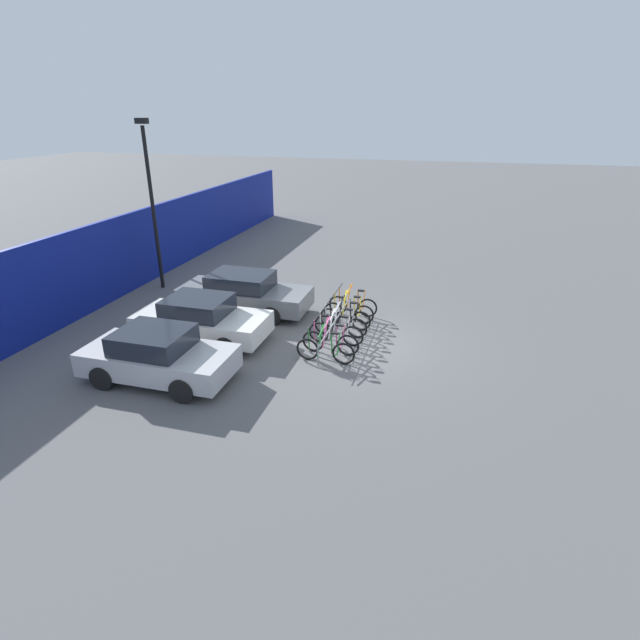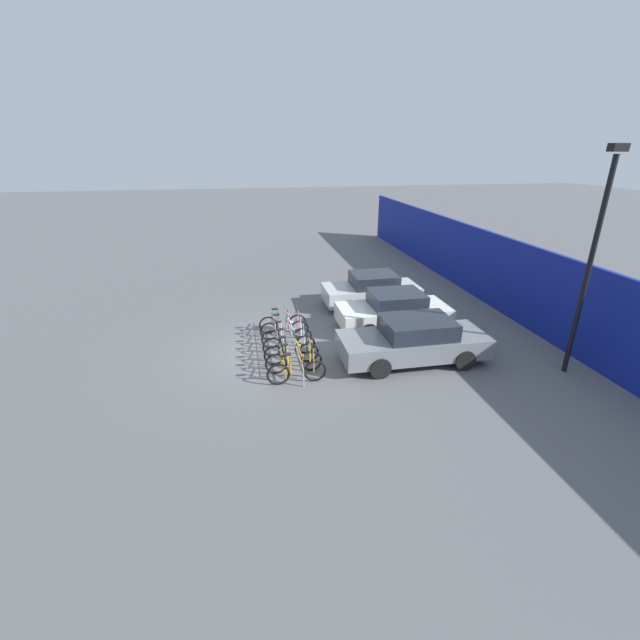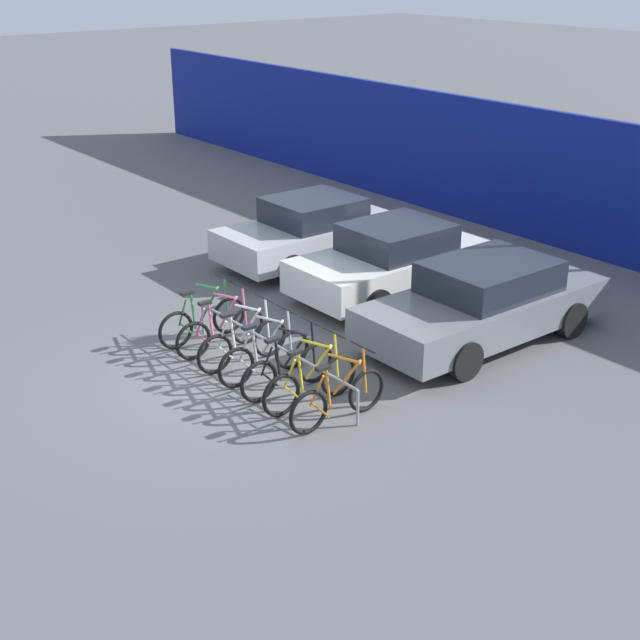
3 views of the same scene
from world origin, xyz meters
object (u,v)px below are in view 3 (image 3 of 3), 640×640
object	(u,v)px
bicycle_pink	(221,330)
car_silver	(311,231)
bicycle_black	(288,369)
bike_rack	(272,346)
bicycle_green	(203,320)
bicycle_silver	(265,356)
bicycle_orange	(338,398)
bicycle_white	(243,343)
car_white	(393,260)
car_grey	(484,302)
bicycle_yellow	(310,382)

from	to	relation	value
bicycle_pink	car_silver	world-z (taller)	car_silver
bicycle_black	bike_rack	bearing A→B (deg)	165.52
bicycle_green	bicycle_silver	world-z (taller)	same
bike_rack	bicycle_black	world-z (taller)	bicycle_black
bicycle_green	bicycle_black	size ratio (longest dim) A/B	1.00
bicycle_green	bicycle_orange	size ratio (longest dim) A/B	1.00
bicycle_silver	bicycle_orange	size ratio (longest dim) A/B	1.00
bicycle_green	bicycle_orange	distance (m)	3.62
bicycle_pink	bicycle_orange	bearing A→B (deg)	1.07
bicycle_white	bicycle_black	bearing A→B (deg)	0.74
car_silver	bike_rack	bearing A→B (deg)	-44.09
bicycle_green	bicycle_black	distance (m)	2.43
bicycle_silver	bicycle_orange	world-z (taller)	same
bike_rack	bicycle_black	xyz separation A→B (m)	(0.62, -0.15, -0.11)
bicycle_pink	bicycle_white	bearing A→B (deg)	1.07
bicycle_black	car_silver	bearing A→B (deg)	138.06
bicycle_white	bicycle_silver	bearing A→B (deg)	0.74
bike_rack	bicycle_orange	xyz separation A→B (m)	(1.81, -0.15, -0.11)
bicycle_orange	car_white	size ratio (longest dim) A/B	0.43
car_silver	bicycle_green	bearing A→B (deg)	-61.82
bicycle_white	bicycle_silver	xyz separation A→B (m)	(0.61, 0.00, 0.00)
bicycle_silver	car_grey	xyz separation A→B (m)	(1.11, 3.75, 0.31)
car_white	bicycle_white	bearing A→B (deg)	-78.12
bicycle_white	bicycle_orange	world-z (taller)	same
bicycle_yellow	bicycle_orange	distance (m)	0.64
bicycle_green	car_silver	distance (m)	4.50
bicycle_black	bicycle_orange	bearing A→B (deg)	-0.92
bicycle_pink	bicycle_yellow	bearing A→B (deg)	1.07
bike_rack	bicycle_yellow	bearing A→B (deg)	-7.22
bike_rack	bicycle_orange	bearing A→B (deg)	-4.69
car_white	bicycle_silver	bearing A→B (deg)	-70.13
bicycle_white	car_grey	bearing A→B (deg)	66.12
car_grey	bike_rack	bearing A→B (deg)	-107.34
bicycle_yellow	car_white	world-z (taller)	car_white
bicycle_silver	bicycle_black	distance (m)	0.60
bicycle_green	bicycle_silver	size ratio (longest dim) A/B	1.00
bicycle_pink	bicycle_silver	size ratio (longest dim) A/B	1.00
bicycle_white	bicycle_orange	xyz separation A→B (m)	(2.40, 0.00, 0.00)
car_silver	car_grey	bearing A→B (deg)	-2.30
bike_rack	bicycle_silver	xyz separation A→B (m)	(0.02, -0.15, -0.11)
bicycle_silver	bicycle_yellow	bearing A→B (deg)	-3.96
bicycle_orange	car_white	world-z (taller)	car_white
bicycle_white	bicycle_black	world-z (taller)	same
car_silver	bicycle_yellow	bearing A→B (deg)	-37.78
bicycle_silver	bicycle_black	xyz separation A→B (m)	(0.60, 0.00, 0.00)
bicycle_pink	car_grey	xyz separation A→B (m)	(2.38, 3.75, 0.31)
car_white	car_grey	world-z (taller)	same
car_white	car_grey	xyz separation A→B (m)	(2.57, -0.28, 0.00)
car_white	car_silver	bearing A→B (deg)	-178.26
car_grey	car_silver	bearing A→B (deg)	177.70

